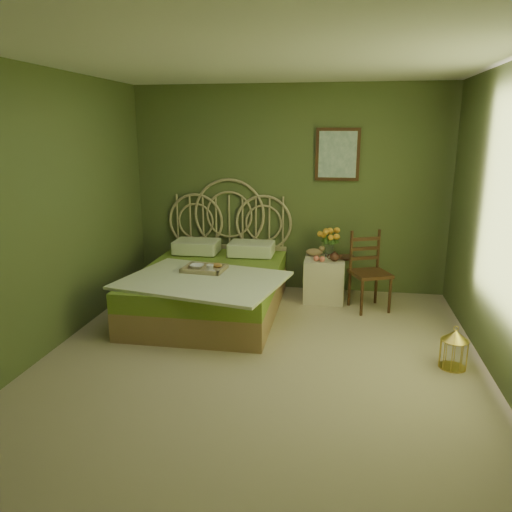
% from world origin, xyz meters
% --- Properties ---
extents(floor, '(4.50, 4.50, 0.00)m').
position_xyz_m(floor, '(0.00, 0.00, 0.00)').
color(floor, tan).
rests_on(floor, ground).
extents(ceiling, '(4.50, 4.50, 0.00)m').
position_xyz_m(ceiling, '(0.00, 0.00, 2.60)').
color(ceiling, silver).
rests_on(ceiling, wall_back).
extents(wall_back, '(4.00, 0.00, 4.00)m').
position_xyz_m(wall_back, '(0.00, 2.25, 1.30)').
color(wall_back, '#4F6133').
rests_on(wall_back, floor).
extents(wall_left, '(0.00, 4.50, 4.50)m').
position_xyz_m(wall_left, '(-2.00, 0.00, 1.30)').
color(wall_left, '#4F6133').
rests_on(wall_left, floor).
extents(wall_art, '(0.54, 0.04, 0.64)m').
position_xyz_m(wall_art, '(0.60, 2.22, 1.75)').
color(wall_art, '#39240F').
rests_on(wall_art, wall_back).
extents(bed, '(1.82, 2.29, 1.42)m').
position_xyz_m(bed, '(-0.77, 1.23, 0.31)').
color(bed, '#9E714F').
rests_on(bed, floor).
extents(nightstand, '(0.48, 0.49, 0.96)m').
position_xyz_m(nightstand, '(0.51, 1.83, 0.35)').
color(nightstand, '#F4EBC6').
rests_on(nightstand, floor).
extents(chair, '(0.53, 0.53, 0.91)m').
position_xyz_m(chair, '(1.04, 1.64, 0.51)').
color(chair, '#39240F').
rests_on(chair, floor).
extents(birdcage, '(0.23, 0.23, 0.35)m').
position_xyz_m(birdcage, '(1.70, 0.17, 0.17)').
color(birdcage, gold).
rests_on(birdcage, floor).
extents(book_lower, '(0.26, 0.29, 0.02)m').
position_xyz_m(book_lower, '(0.68, 1.83, 0.54)').
color(book_lower, '#381E0F').
rests_on(book_lower, nightstand).
extents(book_upper, '(0.19, 0.23, 0.02)m').
position_xyz_m(book_upper, '(0.68, 1.83, 0.56)').
color(book_upper, '#472819').
rests_on(book_upper, nightstand).
extents(cereal_bowl, '(0.16, 0.16, 0.04)m').
position_xyz_m(cereal_bowl, '(-0.89, 1.08, 0.57)').
color(cereal_bowl, white).
rests_on(cereal_bowl, bed).
extents(coffee_cup, '(0.09, 0.09, 0.08)m').
position_xyz_m(coffee_cup, '(-0.71, 0.97, 0.59)').
color(coffee_cup, white).
rests_on(coffee_cup, bed).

